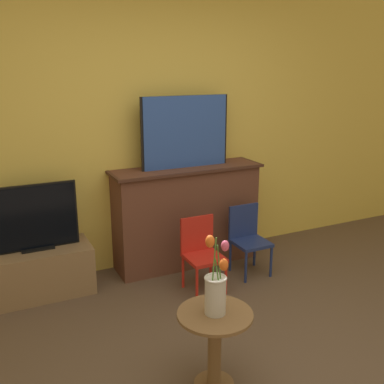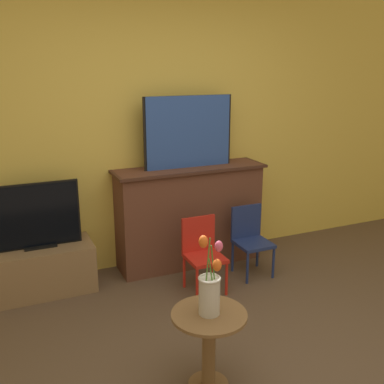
{
  "view_description": "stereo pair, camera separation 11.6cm",
  "coord_description": "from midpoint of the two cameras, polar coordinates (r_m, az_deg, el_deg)",
  "views": [
    {
      "loc": [
        -1.47,
        -1.81,
        1.89
      ],
      "look_at": [
        -0.04,
        1.16,
        0.95
      ],
      "focal_mm": 42.0,
      "sensor_mm": 36.0,
      "label": 1
    },
    {
      "loc": [
        -1.37,
        -1.86,
        1.89
      ],
      "look_at": [
        -0.04,
        1.16,
        0.95
      ],
      "focal_mm": 42.0,
      "sensor_mm": 36.0,
      "label": 2
    }
  ],
  "objects": [
    {
      "name": "wall_back",
      "position": [
        4.24,
        -6.12,
        8.47
      ],
      "size": [
        8.0,
        0.06,
        2.7
      ],
      "color": "#EAC651",
      "rests_on": "ground"
    },
    {
      "name": "fireplace_mantel",
      "position": [
        4.34,
        -1.46,
        -2.87
      ],
      "size": [
        1.45,
        0.41,
        0.96
      ],
      "color": "brown",
      "rests_on": "ground"
    },
    {
      "name": "painting",
      "position": [
        4.16,
        -1.63,
        7.62
      ],
      "size": [
        0.86,
        0.03,
        0.66
      ],
      "color": "black",
      "rests_on": "fireplace_mantel"
    },
    {
      "name": "tv_stand",
      "position": [
        4.08,
        -19.5,
        -9.5
      ],
      "size": [
        0.85,
        0.42,
        0.41
      ],
      "color": "olive",
      "rests_on": "ground"
    },
    {
      "name": "tv_monitor",
      "position": [
        3.91,
        -20.15,
        -3.15
      ],
      "size": [
        0.69,
        0.12,
        0.55
      ],
      "color": "black",
      "rests_on": "tv_stand"
    },
    {
      "name": "chair_red",
      "position": [
        3.88,
        0.33,
        -7.4
      ],
      "size": [
        0.31,
        0.31,
        0.64
      ],
      "color": "red",
      "rests_on": "ground"
    },
    {
      "name": "chair_blue",
      "position": [
        4.21,
        6.32,
        -5.56
      ],
      "size": [
        0.31,
        0.31,
        0.64
      ],
      "color": "navy",
      "rests_on": "ground"
    },
    {
      "name": "side_table",
      "position": [
        2.79,
        1.65,
        -18.15
      ],
      "size": [
        0.45,
        0.45,
        0.5
      ],
      "color": "brown",
      "rests_on": "ground"
    },
    {
      "name": "vase_tulips",
      "position": [
        2.62,
        1.75,
        -12.24
      ],
      "size": [
        0.15,
        0.17,
        0.5
      ],
      "color": "beige",
      "rests_on": "side_table"
    }
  ]
}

